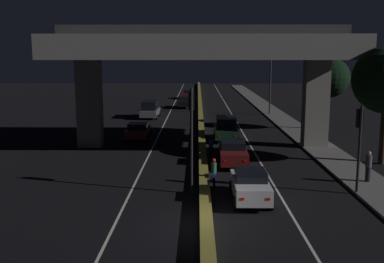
{
  "coord_description": "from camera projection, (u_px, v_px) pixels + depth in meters",
  "views": [
    {
      "loc": [
        -0.37,
        -17.84,
        7.0
      ],
      "look_at": [
        -0.77,
        14.74,
        1.53
      ],
      "focal_mm": 42.0,
      "sensor_mm": 36.0,
      "label": 1
    }
  ],
  "objects": [
    {
      "name": "car_grey_second_oncoming",
      "position": [
        150.0,
        109.0,
        51.59
      ],
      "size": [
        2.08,
        4.82,
        1.96
      ],
      "rotation": [
        0.0,
        0.0,
        -1.59
      ],
      "color": "#515459",
      "rests_on": "ground_plane"
    },
    {
      "name": "roadside_tree_kerbside_mid",
      "position": [
        330.0,
        78.0,
        42.29
      ],
      "size": [
        3.78,
        3.78,
        6.9
      ],
      "color": "#38281C",
      "rests_on": "ground_plane"
    },
    {
      "name": "car_black_third_oncoming",
      "position": [
        184.0,
        102.0,
        61.56
      ],
      "size": [
        2.0,
        4.23,
        1.56
      ],
      "rotation": [
        0.0,
        0.0,
        -1.6
      ],
      "color": "black",
      "rests_on": "ground_plane"
    },
    {
      "name": "motorcycle_blue_filtering_near",
      "position": [
        214.0,
        173.0,
        24.74
      ],
      "size": [
        0.32,
        1.79,
        1.47
      ],
      "rotation": [
        0.0,
        0.0,
        1.59
      ],
      "color": "black",
      "rests_on": "ground_plane"
    },
    {
      "name": "car_dark_green_third",
      "position": [
        226.0,
        128.0,
        37.91
      ],
      "size": [
        2.11,
        4.37,
        1.95
      ],
      "rotation": [
        0.0,
        0.0,
        1.55
      ],
      "color": "black",
      "rests_on": "ground_plane"
    },
    {
      "name": "car_dark_red_second",
      "position": [
        233.0,
        152.0,
        29.38
      ],
      "size": [
        1.94,
        4.66,
        1.56
      ],
      "rotation": [
        0.0,
        0.0,
        1.56
      ],
      "color": "#591414",
      "rests_on": "ground_plane"
    },
    {
      "name": "traffic_light_left_of_median",
      "position": [
        191.0,
        122.0,
        22.67
      ],
      "size": [
        0.3,
        0.49,
        5.46
      ],
      "color": "black",
      "rests_on": "ground_plane"
    },
    {
      "name": "lane_line_right_inner",
      "position": [
        233.0,
        116.0,
        53.21
      ],
      "size": [
        0.12,
        126.0,
        0.0
      ],
      "primitive_type": "cube",
      "color": "beige",
      "rests_on": "ground_plane"
    },
    {
      "name": "car_dark_red_fourth_oncoming",
      "position": [
        188.0,
        94.0,
        75.02
      ],
      "size": [
        1.99,
        4.33,
        1.43
      ],
      "rotation": [
        0.0,
        0.0,
        -1.61
      ],
      "color": "#591414",
      "rests_on": "ground_plane"
    },
    {
      "name": "car_dark_red_lead_oncoming",
      "position": [
        138.0,
        131.0,
        38.3
      ],
      "size": [
        2.02,
        4.34,
        1.37
      ],
      "rotation": [
        0.0,
        0.0,
        -1.56
      ],
      "color": "#591414",
      "rests_on": "ground_plane"
    },
    {
      "name": "car_white_lead",
      "position": [
        250.0,
        185.0,
        21.82
      ],
      "size": [
        1.81,
        3.98,
        1.58
      ],
      "rotation": [
        0.0,
        0.0,
        1.57
      ],
      "color": "silver",
      "rests_on": "ground_plane"
    },
    {
      "name": "traffic_light_right_of_median",
      "position": [
        359.0,
        134.0,
        22.67
      ],
      "size": [
        0.3,
        0.49,
        4.59
      ],
      "color": "black",
      "rests_on": "ground_plane"
    },
    {
      "name": "street_lamp",
      "position": [
        267.0,
        76.0,
        53.74
      ],
      "size": [
        2.5,
        0.32,
        7.82
      ],
      "color": "#2D2D30",
      "rests_on": "ground_plane"
    },
    {
      "name": "median_divider",
      "position": [
        200.0,
        114.0,
        53.22
      ],
      "size": [
        0.54,
        126.0,
        0.45
      ],
      "primitive_type": "cube",
      "color": "olive",
      "rests_on": "ground_plane"
    },
    {
      "name": "ground_plane",
      "position": [
        206.0,
        226.0,
        18.74
      ],
      "size": [
        200.0,
        200.0,
        0.0
      ],
      "primitive_type": "plane",
      "color": "black"
    },
    {
      "name": "lane_line_left_inner",
      "position": [
        168.0,
        116.0,
        53.3
      ],
      "size": [
        0.12,
        126.0,
        0.0
      ],
      "primitive_type": "cube",
      "color": "beige",
      "rests_on": "ground_plane"
    },
    {
      "name": "elevated_overpass",
      "position": [
        202.0,
        52.0,
        34.0
      ],
      "size": [
        22.2,
        10.25,
        9.34
      ],
      "color": "gray",
      "rests_on": "ground_plane"
    },
    {
      "name": "sidewalk_right",
      "position": [
        289.0,
        124.0,
        46.24
      ],
      "size": [
        2.68,
        126.0,
        0.13
      ],
      "primitive_type": "cube",
      "color": "#5B5956",
      "rests_on": "ground_plane"
    },
    {
      "name": "motorcycle_black_filtering_mid",
      "position": [
        211.0,
        148.0,
        31.84
      ],
      "size": [
        0.34,
        1.8,
        1.41
      ],
      "rotation": [
        0.0,
        0.0,
        1.64
      ],
      "color": "black",
      "rests_on": "ground_plane"
    },
    {
      "name": "pedestrian_on_sidewalk",
      "position": [
        368.0,
        166.0,
        24.82
      ],
      "size": [
        0.34,
        0.34,
        1.71
      ],
      "color": "black",
      "rests_on": "sidewalk_right"
    }
  ]
}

